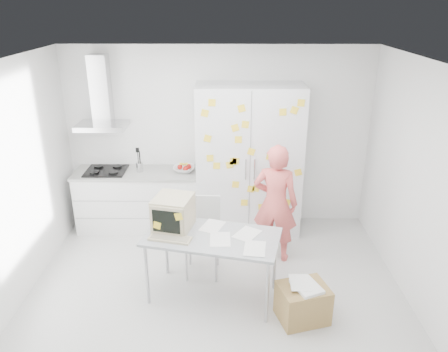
{
  "coord_description": "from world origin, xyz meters",
  "views": [
    {
      "loc": [
        0.13,
        -4.27,
        3.28
      ],
      "look_at": [
        0.1,
        0.76,
        1.23
      ],
      "focal_mm": 35.0,
      "sensor_mm": 36.0,
      "label": 1
    }
  ],
  "objects_px": {
    "desk": "(187,223)",
    "cardboard_box": "(303,302)",
    "person": "(275,203)",
    "chair": "(203,231)"
  },
  "relations": [
    {
      "from": "desk",
      "to": "cardboard_box",
      "type": "bearing_deg",
      "value": -8.57
    },
    {
      "from": "person",
      "to": "desk",
      "type": "height_order",
      "value": "person"
    },
    {
      "from": "person",
      "to": "chair",
      "type": "bearing_deg",
      "value": 33.66
    },
    {
      "from": "cardboard_box",
      "to": "chair",
      "type": "bearing_deg",
      "value": 140.39
    },
    {
      "from": "desk",
      "to": "chair",
      "type": "distance_m",
      "value": 0.57
    },
    {
      "from": "person",
      "to": "desk",
      "type": "relative_size",
      "value": 0.99
    },
    {
      "from": "person",
      "to": "cardboard_box",
      "type": "distance_m",
      "value": 1.4
    },
    {
      "from": "desk",
      "to": "cardboard_box",
      "type": "relative_size",
      "value": 2.68
    },
    {
      "from": "person",
      "to": "desk",
      "type": "bearing_deg",
      "value": 49.53
    },
    {
      "from": "person",
      "to": "cardboard_box",
      "type": "xyz_separation_m",
      "value": [
        0.2,
        -1.25,
        -0.59
      ]
    }
  ]
}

